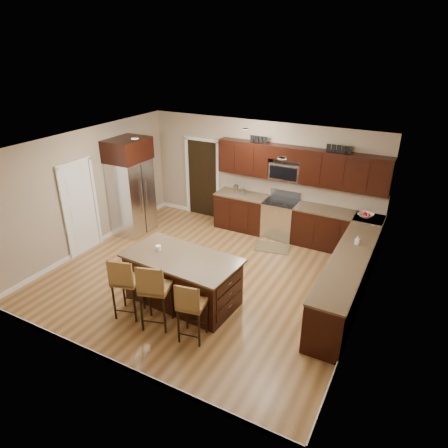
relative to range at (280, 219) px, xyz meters
The scene contains 23 objects.
floor 2.59m from the range, 105.51° to the right, with size 6.00×6.00×0.00m, color olive.
ceiling 3.38m from the range, 105.51° to the right, with size 6.00×6.00×0.00m, color silver.
wall_back 1.15m from the range, 156.28° to the left, with size 6.00×6.00×0.00m, color tan.
wall_left 4.51m from the range, 146.33° to the right, with size 5.50×5.50×0.00m, color tan.
wall_right 3.49m from the range, 46.57° to the right, with size 5.50×5.50×0.00m, color tan.
base_cabinets 1.58m from the range, 39.46° to the right, with size 4.02×3.96×0.92m.
upper_cabinets 1.42m from the range, 20.23° to the left, with size 4.00×0.33×0.80m.
range is the anchor object (origin of this frame).
microwave 1.16m from the range, 90.00° to the left, with size 0.76×0.31×0.40m, color silver.
doorway 2.41m from the range, behind, with size 0.85×0.03×2.06m, color black.
pantry_door 4.61m from the range, 143.07° to the right, with size 0.03×0.80×2.04m, color white.
letter_decor 1.84m from the range, 31.31° to the left, with size 2.20×0.03×0.15m, color black, non-canonical shape.
island 3.39m from the range, 100.46° to the right, with size 2.13×1.21×0.92m.
stool_left 4.36m from the range, 106.06° to the right, with size 0.54×0.54×1.16m.
stool_mid 4.24m from the range, 98.14° to the right, with size 0.57×0.57×1.22m.
stool_right 4.18m from the range, 88.72° to the right, with size 0.47×0.47×1.09m.
refrigerator 3.68m from the range, 156.26° to the right, with size 0.79×0.98×2.35m.
floor_mat 0.80m from the range, 82.93° to the right, with size 0.80×0.53×0.01m, color brown.
fruit_bowl 1.99m from the range, ahead, with size 0.32×0.32×0.08m, color silver.
soap_bottle 2.50m from the range, 34.36° to the right, with size 0.08×0.08×0.17m, color #B2B2B2.
canister_tall 1.32m from the range, behind, with size 0.12×0.12×0.22m, color silver.
canister_short 1.14m from the range, behind, with size 0.11×0.11×0.14m, color silver.
island_jar 3.55m from the range, 108.50° to the right, with size 0.10×0.10×0.10m, color white.
Camera 1 is at (3.61, -5.95, 4.43)m, focal length 32.00 mm.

